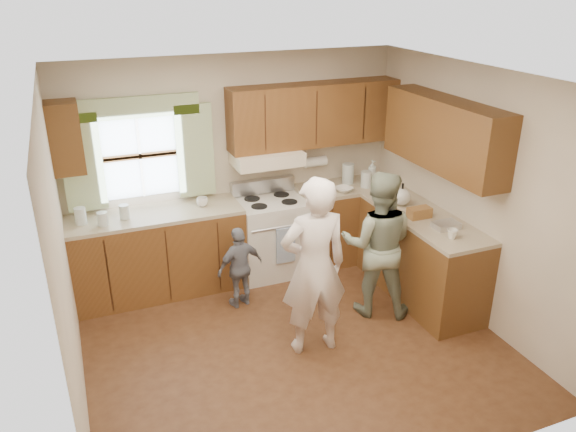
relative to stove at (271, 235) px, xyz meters
name	(u,v)px	position (x,y,z in m)	size (l,w,h in m)	color
room	(294,224)	(-0.30, -1.44, 0.78)	(3.80, 3.80, 3.80)	#452615
kitchen_fixtures	(308,213)	(0.31, -0.36, 0.37)	(3.80, 2.25, 2.15)	#3F210D
stove	(271,235)	(0.00, 0.00, 0.00)	(0.76, 0.67, 1.07)	silver
woman_left	(314,267)	(-0.16, -1.55, 0.39)	(0.62, 0.41, 1.70)	silver
woman_right	(378,244)	(0.70, -1.21, 0.30)	(0.74, 0.58, 1.53)	#273C28
child	(240,267)	(-0.56, -0.59, -0.02)	(0.52, 0.22, 0.89)	gray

